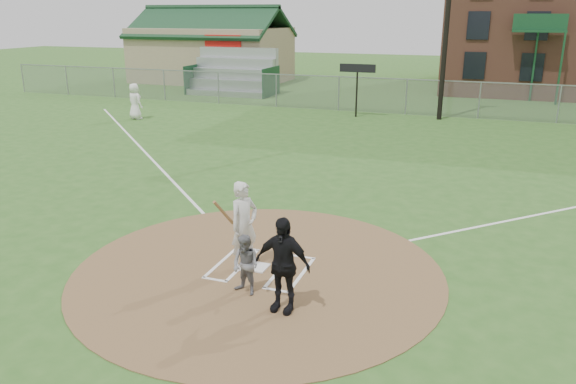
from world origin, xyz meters
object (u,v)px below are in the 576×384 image
(umpire, at_px, (282,264))
(ondeck_player, at_px, (135,101))
(catcher, at_px, (246,265))
(home_plate, at_px, (257,267))
(batter_at_plate, at_px, (244,225))

(umpire, relative_size, ondeck_player, 1.00)
(catcher, distance_m, umpire, 1.07)
(home_plate, xyz_separation_m, ondeck_player, (-13.69, 15.27, 0.94))
(umpire, bearing_deg, batter_at_plate, 138.32)
(ondeck_player, relative_size, batter_at_plate, 0.95)
(catcher, relative_size, batter_at_plate, 0.63)
(ondeck_player, height_order, batter_at_plate, batter_at_plate)
(home_plate, xyz_separation_m, umpire, (1.22, -1.58, 0.96))
(home_plate, xyz_separation_m, catcher, (0.27, -1.21, 0.63))
(catcher, distance_m, ondeck_player, 21.60)
(batter_at_plate, bearing_deg, umpire, -45.61)
(home_plate, height_order, ondeck_player, ondeck_player)
(catcher, xyz_separation_m, umpire, (0.95, -0.37, 0.33))
(ondeck_player, xyz_separation_m, batter_at_plate, (13.41, -15.32, 0.07))
(catcher, bearing_deg, home_plate, 120.61)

